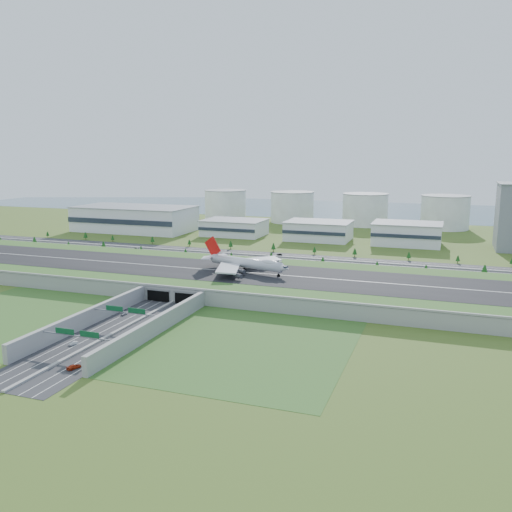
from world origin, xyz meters
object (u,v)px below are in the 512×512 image
(car_1, at_px, (73,343))
(car_7, at_px, (216,250))
(boeing_747, at_px, (246,263))
(car_3, at_px, (74,367))
(car_4, at_px, (137,248))
(fuel_tank_a, at_px, (225,205))
(car_5, at_px, (279,255))
(car_2, at_px, (154,321))
(car_0, at_px, (124,314))

(car_1, distance_m, car_7, 229.92)
(boeing_747, distance_m, car_3, 148.41)
(car_1, height_order, car_3, car_3)
(car_4, bearing_deg, fuel_tank_a, 6.65)
(fuel_tank_a, relative_size, car_5, 11.25)
(car_2, bearing_deg, car_5, -83.40)
(fuel_tank_a, distance_m, car_1, 447.64)
(car_4, bearing_deg, car_0, -146.44)
(car_2, bearing_deg, car_3, 98.99)
(car_1, bearing_deg, car_0, 115.69)
(car_4, bearing_deg, car_5, -80.13)
(car_0, xyz_separation_m, car_2, (20.16, -4.94, 0.11))
(boeing_747, xyz_separation_m, car_4, (-130.70, 85.14, -12.87))
(boeing_747, height_order, car_3, boeing_747)
(car_0, bearing_deg, car_1, -77.48)
(car_1, relative_size, car_4, 0.98)
(boeing_747, bearing_deg, car_1, -87.75)
(car_5, bearing_deg, car_1, -17.04)
(car_3, bearing_deg, car_5, -73.35)
(car_2, distance_m, car_5, 185.47)
(car_5, bearing_deg, car_4, -95.18)
(boeing_747, height_order, car_2, boeing_747)
(car_3, xyz_separation_m, car_5, (4.87, 245.85, -0.10))
(car_0, height_order, car_4, car_4)
(fuel_tank_a, relative_size, boeing_747, 0.79)
(car_4, bearing_deg, car_7, -72.45)
(fuel_tank_a, relative_size, car_4, 12.37)
(boeing_747, xyz_separation_m, car_7, (-64.62, 101.58, -12.87))
(fuel_tank_a, height_order, car_1, fuel_tank_a)
(car_0, distance_m, car_5, 182.27)
(car_4, bearing_deg, car_2, -142.30)
(car_4, height_order, car_7, car_4)
(car_5, bearing_deg, car_3, -12.61)
(car_1, height_order, car_4, car_4)
(car_3, bearing_deg, car_7, -60.60)
(car_1, xyz_separation_m, car_3, (17.00, -21.46, 0.18))
(boeing_747, height_order, car_0, boeing_747)
(car_3, distance_m, car_4, 260.27)
(car_2, xyz_separation_m, car_5, (5.57, 185.39, -0.04))
(car_2, bearing_deg, car_4, -47.55)
(car_0, relative_size, car_3, 0.68)
(car_1, height_order, car_5, car_5)
(boeing_747, height_order, car_4, boeing_747)
(car_1, distance_m, car_3, 27.37)
(car_2, height_order, car_3, car_3)
(car_0, distance_m, car_1, 44.12)
(car_1, bearing_deg, car_3, -30.96)
(boeing_747, height_order, car_1, boeing_747)
(car_3, height_order, car_7, car_3)
(car_0, height_order, car_3, car_3)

